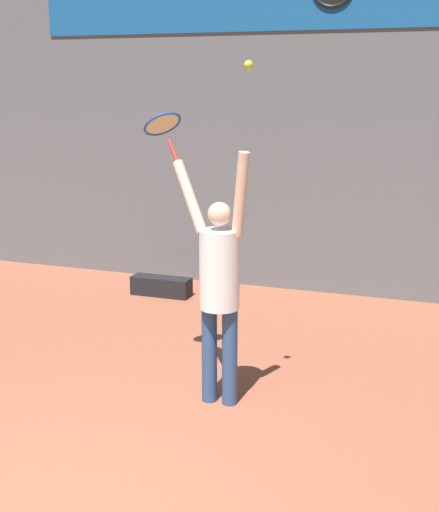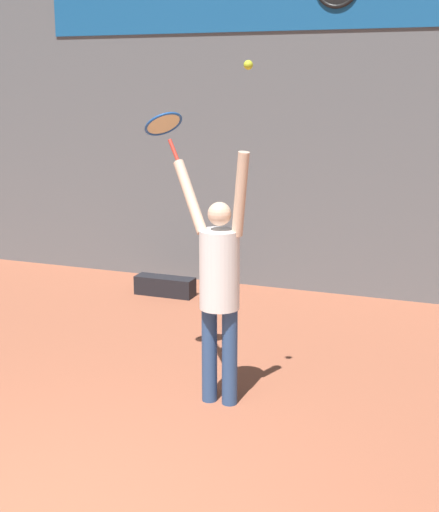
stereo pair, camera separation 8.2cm
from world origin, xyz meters
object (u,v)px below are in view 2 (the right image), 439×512
tennis_ball (248,65)px  equipment_bag (165,286)px  tennis_racket (164,126)px  tennis_player (219,281)px

tennis_ball → equipment_bag: tennis_ball is taller
tennis_racket → tennis_player: bearing=-30.4°
tennis_racket → equipment_bag: tennis_racket is taller
tennis_player → tennis_ball: bearing=-15.9°
equipment_bag → tennis_player: bearing=-56.8°
tennis_player → equipment_bag: size_ratio=2.77×
tennis_player → tennis_ball: 1.73m
tennis_racket → tennis_ball: size_ratio=6.28×
equipment_bag → tennis_racket: bearing=-64.3°
tennis_ball → equipment_bag: bearing=126.2°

